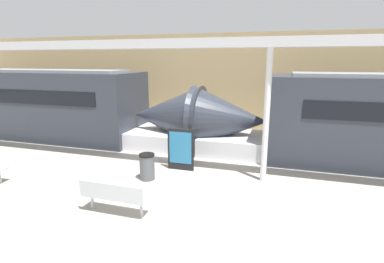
{
  "coord_description": "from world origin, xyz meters",
  "views": [
    {
      "loc": [
        2.33,
        -5.63,
        3.65
      ],
      "look_at": [
        -0.4,
        3.32,
        1.4
      ],
      "focal_mm": 28.0,
      "sensor_mm": 36.0,
      "label": 1
    }
  ],
  "objects_px": {
    "bench_near": "(114,195)",
    "trash_bin": "(147,167)",
    "train_right": "(42,105)",
    "poster_board": "(181,149)",
    "support_column_near": "(266,117)"
  },
  "relations": [
    {
      "from": "train_right",
      "to": "bench_near",
      "type": "relative_size",
      "value": 9.29
    },
    {
      "from": "train_right",
      "to": "trash_bin",
      "type": "xyz_separation_m",
      "value": [
        7.27,
        -3.68,
        -1.08
      ]
    },
    {
      "from": "bench_near",
      "to": "support_column_near",
      "type": "height_order",
      "value": "support_column_near"
    },
    {
      "from": "train_right",
      "to": "trash_bin",
      "type": "bearing_deg",
      "value": -26.84
    },
    {
      "from": "bench_near",
      "to": "trash_bin",
      "type": "xyz_separation_m",
      "value": [
        -0.18,
        2.22,
        -0.08
      ]
    },
    {
      "from": "train_right",
      "to": "support_column_near",
      "type": "relative_size",
      "value": 3.98
    },
    {
      "from": "support_column_near",
      "to": "poster_board",
      "type": "bearing_deg",
      "value": 177.3
    },
    {
      "from": "poster_board",
      "to": "support_column_near",
      "type": "distance_m",
      "value": 3.02
    },
    {
      "from": "train_right",
      "to": "poster_board",
      "type": "bearing_deg",
      "value": -17.91
    },
    {
      "from": "bench_near",
      "to": "poster_board",
      "type": "xyz_separation_m",
      "value": [
        0.55,
        3.32,
        0.22
      ]
    },
    {
      "from": "train_right",
      "to": "trash_bin",
      "type": "height_order",
      "value": "train_right"
    },
    {
      "from": "trash_bin",
      "to": "support_column_near",
      "type": "relative_size",
      "value": 0.21
    },
    {
      "from": "bench_near",
      "to": "support_column_near",
      "type": "bearing_deg",
      "value": 44.61
    },
    {
      "from": "train_right",
      "to": "trash_bin",
      "type": "relative_size",
      "value": 19.14
    },
    {
      "from": "train_right",
      "to": "poster_board",
      "type": "relative_size",
      "value": 11.15
    }
  ]
}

